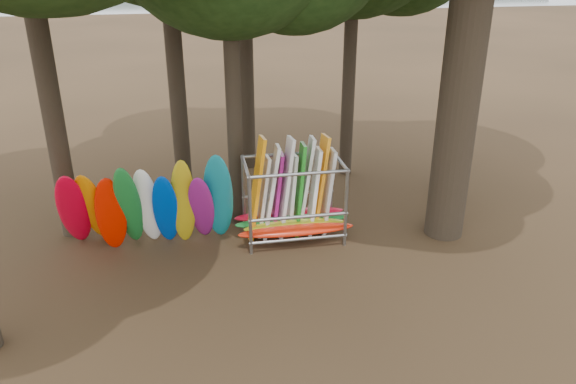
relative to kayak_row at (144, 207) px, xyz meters
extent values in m
plane|color=#47331E|center=(3.50, -1.53, -1.27)|extent=(120.00, 120.00, 0.00)
plane|color=gray|center=(3.50, 58.47, -1.27)|extent=(160.00, 160.00, 0.00)
cylinder|color=black|center=(-2.12, 1.41, 4.88)|extent=(0.53, 0.53, 12.30)
cylinder|color=black|center=(1.02, 4.00, 4.08)|extent=(0.52, 0.52, 10.71)
cylinder|color=black|center=(6.63, 4.46, 3.67)|extent=(0.43, 0.43, 9.88)
cylinder|color=black|center=(2.50, 1.26, 3.62)|extent=(0.42, 0.42, 9.78)
ellipsoid|color=red|center=(-1.71, 0.07, 0.02)|extent=(0.96, 2.10, 2.74)
ellipsoid|color=orange|center=(-1.26, 0.22, -0.03)|extent=(0.76, 1.97, 2.67)
ellipsoid|color=red|center=(-0.81, -0.11, -0.09)|extent=(0.87, 1.21, 2.44)
ellipsoid|color=#18712C|center=(-0.36, -0.07, 0.07)|extent=(0.66, 1.78, 2.84)
ellipsoid|color=white|center=(0.09, 0.08, -0.03)|extent=(0.79, 1.39, 2.59)
ellipsoid|color=#013BBD|center=(0.55, -0.10, -0.09)|extent=(0.66, 1.43, 2.47)
ellipsoid|color=#B49B13|center=(1.00, -0.10, 0.08)|extent=(0.70, 1.29, 2.80)
ellipsoid|color=#861976|center=(1.45, -0.05, -0.14)|extent=(0.80, 1.60, 2.39)
ellipsoid|color=#0F7685|center=(1.90, -0.03, 0.12)|extent=(0.88, 1.46, 2.89)
ellipsoid|color=red|center=(3.90, -0.37, -0.85)|extent=(3.15, 0.55, 0.24)
ellipsoid|color=gold|center=(3.90, -0.09, -0.85)|extent=(2.79, 0.55, 0.24)
ellipsoid|color=#186D2A|center=(3.90, 0.21, -0.85)|extent=(3.21, 0.55, 0.24)
ellipsoid|color=red|center=(3.90, 0.63, -0.85)|extent=(3.15, 0.55, 0.24)
cube|color=orange|center=(2.92, 0.25, 0.15)|extent=(0.59, 0.83, 2.86)
cube|color=white|center=(3.12, 0.40, -0.15)|extent=(0.45, 0.76, 2.26)
cube|color=silver|center=(3.31, 0.21, 0.03)|extent=(0.57, 0.76, 2.61)
cube|color=#9B1973|center=(3.51, 0.38, -0.12)|extent=(0.42, 0.74, 2.33)
cube|color=silver|center=(3.71, 0.25, 0.12)|extent=(0.52, 0.82, 2.80)
cube|color=white|center=(3.90, 0.42, -0.15)|extent=(0.34, 0.77, 2.28)
cube|color=#1B7D1D|center=(4.10, 0.23, 0.02)|extent=(0.36, 0.77, 2.62)
cube|color=silver|center=(4.29, 0.41, 0.08)|extent=(0.56, 0.77, 2.72)
cube|color=white|center=(4.49, 0.19, -0.05)|extent=(0.41, 0.76, 2.48)
cube|color=#FF9D1C|center=(4.69, 0.41, 0.10)|extent=(0.53, 0.82, 2.75)
cube|color=silver|center=(4.88, 0.20, -0.07)|extent=(0.41, 0.76, 2.42)
camera|label=1|loc=(1.24, -13.39, 6.09)|focal=35.00mm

